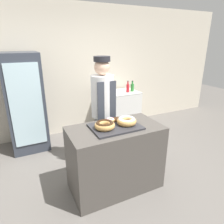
{
  "coord_description": "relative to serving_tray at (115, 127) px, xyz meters",
  "views": [
    {
      "loc": [
        -1.07,
        -2.1,
        1.96
      ],
      "look_at": [
        0.0,
        0.1,
        1.09
      ],
      "focal_mm": 32.0,
      "sensor_mm": 36.0,
      "label": 1
    }
  ],
  "objects": [
    {
      "name": "brownie_back_right",
      "position": [
        0.09,
        0.16,
        0.03
      ],
      "size": [
        0.1,
        0.1,
        0.03
      ],
      "color": "#382111",
      "rests_on": "serving_tray"
    },
    {
      "name": "wall_back",
      "position": [
        0.0,
        2.13,
        0.43
      ],
      "size": [
        8.0,
        0.06,
        2.7
      ],
      "color": "beige",
      "rests_on": "ground_plane"
    },
    {
      "name": "baker_person",
      "position": [
        0.08,
        0.59,
        0.02
      ],
      "size": [
        0.35,
        0.35,
        1.76
      ],
      "color": "#4C4C51",
      "rests_on": "ground_plane"
    },
    {
      "name": "chest_freezer",
      "position": [
        0.96,
        1.73,
        -0.47
      ],
      "size": [
        0.87,
        0.58,
        0.89
      ],
      "color": "silver",
      "rests_on": "ground_plane"
    },
    {
      "name": "brownie_back_left",
      "position": [
        -0.09,
        0.16,
        0.03
      ],
      "size": [
        0.1,
        0.1,
        0.03
      ],
      "color": "#382111",
      "rests_on": "serving_tray"
    },
    {
      "name": "display_counter",
      "position": [
        0.0,
        0.0,
        -0.47
      ],
      "size": [
        1.22,
        0.65,
        0.91
      ],
      "color": "#4C4742",
      "rests_on": "ground_plane"
    },
    {
      "name": "beverage_fridge",
      "position": [
        -0.97,
        1.73,
        -0.03
      ],
      "size": [
        0.63,
        0.69,
        1.79
      ],
      "color": "#333842",
      "rests_on": "ground_plane"
    },
    {
      "name": "donut_chocolate_glaze",
      "position": [
        -0.16,
        -0.01,
        0.06
      ],
      "size": [
        0.26,
        0.26,
        0.09
      ],
      "color": "tan",
      "rests_on": "serving_tray"
    },
    {
      "name": "ground_plane",
      "position": [
        0.0,
        0.0,
        -0.92
      ],
      "size": [
        14.0,
        14.0,
        0.0
      ],
      "primitive_type": "plane",
      "color": "#66605B"
    },
    {
      "name": "donut_light_glaze",
      "position": [
        0.16,
        -0.01,
        0.06
      ],
      "size": [
        0.26,
        0.26,
        0.09
      ],
      "color": "tan",
      "rests_on": "serving_tray"
    },
    {
      "name": "bottle_red",
      "position": [
        1.13,
        1.63,
        0.07
      ],
      "size": [
        0.07,
        0.07,
        0.25
      ],
      "color": "red",
      "rests_on": "chest_freezer"
    },
    {
      "name": "serving_tray",
      "position": [
        0.0,
        0.0,
        0.0
      ],
      "size": [
        0.63,
        0.46,
        0.02
      ],
      "color": "#2D2D33",
      "rests_on": "display_counter"
    },
    {
      "name": "donut_mini_center",
      "position": [
        0.0,
        0.16,
        0.04
      ],
      "size": [
        0.12,
        0.12,
        0.05
      ],
      "color": "tan",
      "rests_on": "serving_tray"
    },
    {
      "name": "bottle_green",
      "position": [
        1.27,
        1.67,
        0.06
      ],
      "size": [
        0.07,
        0.07,
        0.24
      ],
      "color": "#2D8C38",
      "rests_on": "chest_freezer"
    }
  ]
}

